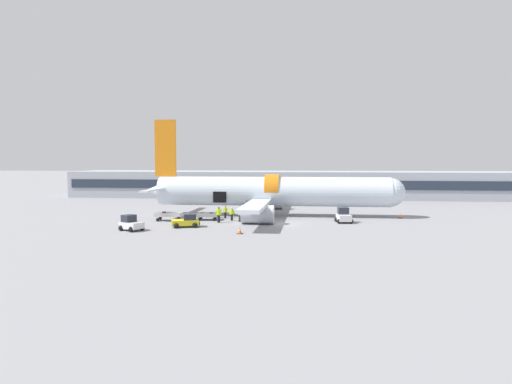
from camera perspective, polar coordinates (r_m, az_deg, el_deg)
The scene contains 14 objects.
ground_plane at distance 51.32m, azimuth 3.31°, elevation -4.00°, with size 500.00×500.00×0.00m, color gray.
terminal_strip at distance 88.82m, azimuth 4.81°, elevation 0.97°, with size 86.14×13.12×5.00m.
airplane at distance 58.60m, azimuth 1.61°, elevation -0.02°, with size 33.54×29.92×12.43m.
baggage_tug_lead at distance 53.09m, azimuth 10.89°, elevation -3.02°, with size 2.10×2.51×1.73m.
baggage_tug_mid at distance 49.33m, azimuth -8.69°, elevation -3.63°, with size 3.30×2.63×1.42m.
baggage_tug_rear at distance 48.02m, azimuth -15.39°, elevation -3.88°, with size 2.75×2.50×1.59m.
baggage_cart_loading at distance 54.87m, azimuth -6.01°, elevation -3.02°, with size 3.51×2.36×0.96m.
baggage_cart_queued at distance 54.98m, azimuth -10.87°, elevation -3.00°, with size 4.15×2.06×1.05m.
ground_crew_loader_a at distance 52.95m, azimuth -2.05°, elevation -2.82°, with size 0.50×0.53×1.61m.
ground_crew_loader_b at distance 56.24m, azimuth -3.87°, elevation -2.47°, with size 0.53×0.37×1.55m.
ground_crew_driver at distance 53.98m, azimuth -3.05°, elevation -2.72°, with size 0.54×0.37×1.57m.
ground_crew_supervisor at distance 52.31m, azimuth -4.69°, elevation -2.79°, with size 0.63×0.55×1.83m.
safety_cone_nose at distance 58.94m, azimuth 17.59°, elevation -2.89°, with size 0.57×0.57×0.56m.
safety_cone_engine_left at distance 44.38m, azimuth -2.05°, elevation -4.86°, with size 0.58×0.58×0.64m.
Camera 1 is at (3.08, -50.74, 7.09)m, focal length 32.00 mm.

